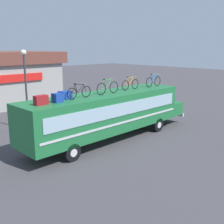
% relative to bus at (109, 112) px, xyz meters
% --- Properties ---
extents(ground_plane, '(120.00, 120.00, 0.00)m').
position_rel_bus_xyz_m(ground_plane, '(-0.27, -0.00, -1.81)').
color(ground_plane, '#423F44').
extents(bus, '(12.90, 2.66, 3.02)m').
position_rel_bus_xyz_m(bus, '(0.00, 0.00, 0.00)').
color(bus, '#1E6B38').
rests_on(bus, ground).
extents(luggage_bag_1, '(0.67, 0.35, 0.47)m').
position_rel_bus_xyz_m(luggage_bag_1, '(-4.91, -0.22, 1.44)').
color(luggage_bag_1, maroon).
rests_on(luggage_bag_1, bus).
extents(luggage_bag_2, '(0.45, 0.46, 0.47)m').
position_rel_bus_xyz_m(luggage_bag_2, '(-3.98, -0.27, 1.44)').
color(luggage_bag_2, '#193899').
rests_on(luggage_bag_2, bus).
extents(luggage_bag_3, '(0.60, 0.54, 0.43)m').
position_rel_bus_xyz_m(luggage_bag_3, '(-3.15, 0.24, 1.42)').
color(luggage_bag_3, '#193899').
rests_on(luggage_bag_3, bus).
extents(rooftop_bicycle_1, '(1.64, 0.44, 0.87)m').
position_rel_bus_xyz_m(rooftop_bicycle_1, '(-2.50, -0.18, 1.57)').
color(rooftop_bicycle_1, black).
rests_on(rooftop_bicycle_1, bus).
extents(rooftop_bicycle_2, '(1.77, 0.44, 0.96)m').
position_rel_bus_xyz_m(rooftop_bicycle_2, '(-0.36, -0.22, 1.60)').
color(rooftop_bicycle_2, black).
rests_on(rooftop_bicycle_2, bus).
extents(rooftop_bicycle_3, '(1.64, 0.44, 0.89)m').
position_rel_bus_xyz_m(rooftop_bicycle_3, '(1.93, -0.02, 1.57)').
color(rooftop_bicycle_3, black).
rests_on(rooftop_bicycle_3, bus).
extents(rooftop_bicycle_4, '(1.67, 0.44, 0.94)m').
position_rel_bus_xyz_m(rooftop_bicycle_4, '(4.18, -0.23, 1.59)').
color(rooftop_bicycle_4, black).
rests_on(rooftop_bicycle_4, bus).
extents(street_lamp, '(0.38, 0.38, 5.62)m').
position_rel_bus_xyz_m(street_lamp, '(-2.60, 5.63, 1.81)').
color(street_lamp, '#38383D').
rests_on(street_lamp, ground).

